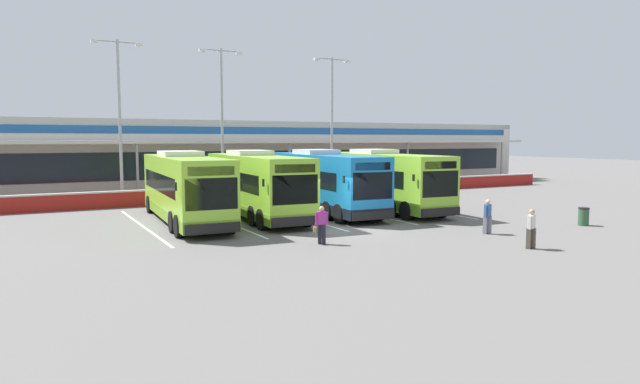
# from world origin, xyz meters

# --- Properties ---
(ground_plane) EXTENTS (200.00, 200.00, 0.00)m
(ground_plane) POSITION_xyz_m (0.00, 0.00, 0.00)
(ground_plane) COLOR #605E5B
(terminal_building) EXTENTS (70.00, 13.00, 6.00)m
(terminal_building) POSITION_xyz_m (-0.00, 26.91, 3.01)
(terminal_building) COLOR beige
(terminal_building) RESTS_ON ground
(red_barrier_wall) EXTENTS (60.00, 0.40, 1.10)m
(red_barrier_wall) POSITION_xyz_m (0.00, 14.50, 0.56)
(red_barrier_wall) COLOR maroon
(red_barrier_wall) RESTS_ON ground
(coach_bus_leftmost) EXTENTS (3.52, 12.28, 3.78)m
(coach_bus_leftmost) POSITION_xyz_m (-6.12, 6.32, 1.79)
(coach_bus_leftmost) COLOR #8CC633
(coach_bus_leftmost) RESTS_ON ground
(coach_bus_left_centre) EXTENTS (3.52, 12.28, 3.78)m
(coach_bus_left_centre) POSITION_xyz_m (-2.03, 6.45, 1.79)
(coach_bus_left_centre) COLOR #8CC633
(coach_bus_left_centre) RESTS_ON ground
(coach_bus_centre) EXTENTS (3.52, 12.28, 3.78)m
(coach_bus_centre) POSITION_xyz_m (2.34, 6.44, 1.79)
(coach_bus_centre) COLOR #1972B7
(coach_bus_centre) RESTS_ON ground
(coach_bus_right_centre) EXTENTS (3.52, 12.28, 3.78)m
(coach_bus_right_centre) POSITION_xyz_m (6.21, 5.78, 1.79)
(coach_bus_right_centre) COLOR #8CC633
(coach_bus_right_centre) RESTS_ON ground
(bay_stripe_far_west) EXTENTS (0.14, 13.00, 0.01)m
(bay_stripe_far_west) POSITION_xyz_m (-8.40, 6.00, 0.00)
(bay_stripe_far_west) COLOR silver
(bay_stripe_far_west) RESTS_ON ground
(bay_stripe_west) EXTENTS (0.14, 13.00, 0.01)m
(bay_stripe_west) POSITION_xyz_m (-4.20, 6.00, 0.00)
(bay_stripe_west) COLOR silver
(bay_stripe_west) RESTS_ON ground
(bay_stripe_mid_west) EXTENTS (0.14, 13.00, 0.01)m
(bay_stripe_mid_west) POSITION_xyz_m (0.00, 6.00, 0.00)
(bay_stripe_mid_west) COLOR silver
(bay_stripe_mid_west) RESTS_ON ground
(bay_stripe_centre) EXTENTS (0.14, 13.00, 0.01)m
(bay_stripe_centre) POSITION_xyz_m (4.20, 6.00, 0.00)
(bay_stripe_centre) COLOR silver
(bay_stripe_centre) RESTS_ON ground
(bay_stripe_mid_east) EXTENTS (0.14, 13.00, 0.01)m
(bay_stripe_mid_east) POSITION_xyz_m (8.40, 6.00, 0.00)
(bay_stripe_mid_east) COLOR silver
(bay_stripe_mid_east) RESTS_ON ground
(pedestrian_with_handbag) EXTENTS (0.64, 0.47, 1.62)m
(pedestrian_with_handbag) POSITION_xyz_m (-2.69, -2.64, 0.86)
(pedestrian_with_handbag) COLOR black
(pedestrian_with_handbag) RESTS_ON ground
(pedestrian_in_dark_coat) EXTENTS (0.53, 0.34, 1.62)m
(pedestrian_in_dark_coat) POSITION_xyz_m (4.30, -7.55, 0.87)
(pedestrian_in_dark_coat) COLOR #4C4238
(pedestrian_in_dark_coat) RESTS_ON ground
(pedestrian_child) EXTENTS (0.53, 0.32, 1.62)m
(pedestrian_child) POSITION_xyz_m (5.36, -4.12, 0.87)
(pedestrian_child) COLOR slate
(pedestrian_child) RESTS_ON ground
(lamp_post_west) EXTENTS (3.24, 0.28, 11.00)m
(lamp_post_west) POSITION_xyz_m (-7.76, 16.36, 6.29)
(lamp_post_west) COLOR #9E9EA3
(lamp_post_west) RESTS_ON ground
(lamp_post_centre) EXTENTS (3.24, 0.28, 11.00)m
(lamp_post_centre) POSITION_xyz_m (-0.56, 16.57, 6.29)
(lamp_post_centre) COLOR #9E9EA3
(lamp_post_centre) RESTS_ON ground
(lamp_post_east) EXTENTS (3.24, 0.28, 11.00)m
(lamp_post_east) POSITION_xyz_m (8.72, 16.51, 6.29)
(lamp_post_east) COLOR #9E9EA3
(lamp_post_east) RESTS_ON ground
(litter_bin) EXTENTS (0.54, 0.54, 0.93)m
(litter_bin) POSITION_xyz_m (11.57, -4.63, 0.47)
(litter_bin) COLOR #2D5133
(litter_bin) RESTS_ON ground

